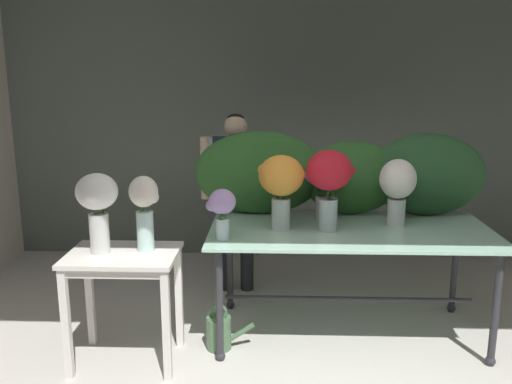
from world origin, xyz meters
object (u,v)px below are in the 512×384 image
at_px(side_table_white, 123,269).
at_px(vase_cream_lisianthus_tall, 144,207).
at_px(vase_crimson_ranunculus, 329,178).
at_px(watering_can, 219,332).
at_px(vase_ivory_carnations, 397,185).
at_px(vase_sunset_dahlias, 282,182).
at_px(display_table_glass, 350,243).
at_px(vase_fuchsia_hydrangea, 324,182).
at_px(florist, 236,183).
at_px(vase_white_roses_tall, 98,202).
at_px(vase_lilac_lilies, 222,209).

relative_size(side_table_white, vase_cream_lisianthus_tall, 1.54).
relative_size(vase_crimson_ranunculus, watering_can, 1.66).
relative_size(vase_ivory_carnations, vase_cream_lisianthus_tall, 0.98).
bearing_deg(vase_sunset_dahlias, display_table_glass, 4.59).
relative_size(vase_sunset_dahlias, watering_can, 1.54).
height_order(vase_cream_lisianthus_tall, watering_can, vase_cream_lisianthus_tall).
height_order(vase_ivory_carnations, watering_can, vase_ivory_carnations).
bearing_deg(vase_sunset_dahlias, vase_fuchsia_hydrangea, 39.12).
distance_m(side_table_white, florist, 1.47).
distance_m(vase_crimson_ranunculus, vase_white_roses_tall, 1.59).
bearing_deg(florist, vase_cream_lisianthus_tall, -113.02).
height_order(vase_fuchsia_hydrangea, vase_ivory_carnations, vase_ivory_carnations).
bearing_deg(vase_white_roses_tall, vase_lilac_lilies, 10.06).
xyz_separation_m(florist, vase_crimson_ranunculus, (0.73, -0.88, 0.23)).
distance_m(florist, vase_sunset_dahlias, 0.97).
height_order(vase_crimson_ranunculus, watering_can, vase_crimson_ranunculus).
xyz_separation_m(vase_ivory_carnations, vase_cream_lisianthus_tall, (-1.76, -0.48, -0.06)).
relative_size(side_table_white, vase_crimson_ranunculus, 1.34).
bearing_deg(vase_crimson_ranunculus, vase_cream_lisianthus_tall, -164.93).
bearing_deg(vase_lilac_lilies, vase_white_roses_tall, -169.94).
xyz_separation_m(vase_fuchsia_hydrangea, vase_ivory_carnations, (0.53, -0.13, 0.01)).
distance_m(vase_fuchsia_hydrangea, vase_cream_lisianthus_tall, 1.38).
bearing_deg(vase_crimson_ranunculus, watering_can, -165.55).
bearing_deg(florist, vase_sunset_dahlias, -65.73).
bearing_deg(vase_sunset_dahlias, vase_lilac_lilies, -146.84).
bearing_deg(florist, side_table_white, -117.58).
relative_size(vase_sunset_dahlias, vase_crimson_ranunculus, 0.93).
xyz_separation_m(display_table_glass, vase_sunset_dahlias, (-0.51, -0.04, 0.46)).
xyz_separation_m(display_table_glass, vase_cream_lisianthus_tall, (-1.42, -0.39, 0.36)).
distance_m(vase_sunset_dahlias, vase_ivory_carnations, 0.86).
relative_size(display_table_glass, vase_sunset_dahlias, 3.77).
height_order(vase_fuchsia_hydrangea, vase_lilac_lilies, vase_fuchsia_hydrangea).
bearing_deg(display_table_glass, vase_lilac_lilies, -161.51).
height_order(display_table_glass, vase_crimson_ranunculus, vase_crimson_ranunculus).
distance_m(display_table_glass, vase_white_roses_tall, 1.81).
bearing_deg(vase_white_roses_tall, florist, 57.58).
height_order(side_table_white, vase_crimson_ranunculus, vase_crimson_ranunculus).
xyz_separation_m(vase_fuchsia_hydrangea, vase_white_roses_tall, (-1.52, -0.67, -0.01)).
distance_m(side_table_white, vase_ivory_carnations, 2.04).
xyz_separation_m(florist, vase_fuchsia_hydrangea, (0.72, -0.60, 0.14)).
bearing_deg(vase_lilac_lilies, vase_sunset_dahlias, 33.16).
bearing_deg(display_table_glass, vase_white_roses_tall, -165.35).
xyz_separation_m(display_table_glass, vase_crimson_ranunculus, (-0.17, -0.06, 0.50)).
relative_size(display_table_glass, vase_white_roses_tall, 3.83).
distance_m(vase_ivory_carnations, vase_cream_lisianthus_tall, 1.83).
xyz_separation_m(vase_sunset_dahlias, vase_crimson_ranunculus, (0.34, -0.02, 0.03)).
relative_size(display_table_glass, watering_can, 5.82).
bearing_deg(vase_fuchsia_hydrangea, vase_white_roses_tall, -156.27).
height_order(florist, vase_lilac_lilies, florist).
xyz_separation_m(vase_lilac_lilies, watering_can, (-0.03, 0.05, -0.93)).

